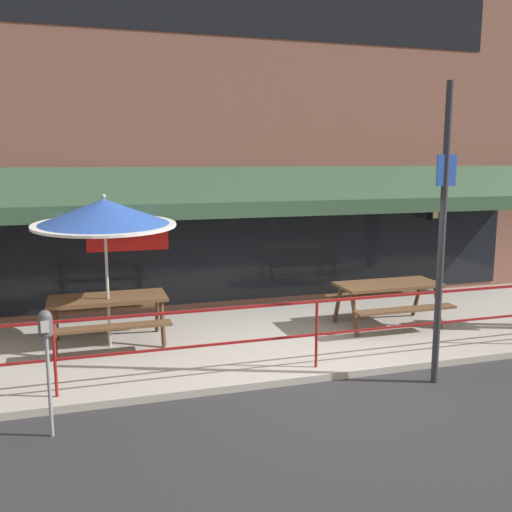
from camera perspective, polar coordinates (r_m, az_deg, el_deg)
The scene contains 9 objects.
ground_plane at distance 8.00m, azimuth 6.85°, elevation -12.36°, with size 120.00×120.00×0.00m, color #2D2D30.
patio_deck at distance 9.73m, azimuth 2.05°, elevation -7.92°, with size 15.00×4.00×0.10m, color #ADA89E.
restaurant_building at distance 11.46m, azimuth -1.61°, elevation 15.73°, with size 15.00×1.60×8.47m.
patio_railing at distance 8.00m, azimuth 6.09°, elevation -6.29°, with size 13.84×0.04×0.97m.
picnic_table_left at distance 9.26m, azimuth -14.57°, elevation -4.93°, with size 1.80×1.42×0.76m.
picnic_table_centre at distance 10.20m, azimuth 13.06°, elevation -3.53°, with size 1.80×1.42×0.76m.
patio_umbrella_left at distance 8.89m, azimuth -14.94°, elevation 4.12°, with size 2.14×2.14×2.38m.
parking_meter_near at distance 6.49m, azimuth -20.27°, elevation -7.43°, with size 0.15×0.16×1.42m.
street_sign_pole at distance 7.79m, azimuth 18.11°, elevation 2.15°, with size 0.28×0.09×3.96m.
Camera 1 is at (-3.05, -6.76, 2.99)m, focal length 40.00 mm.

